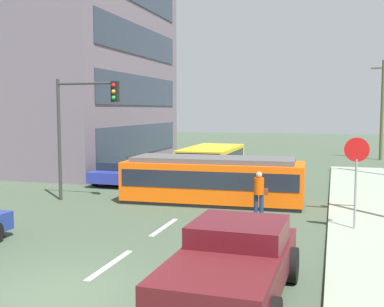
% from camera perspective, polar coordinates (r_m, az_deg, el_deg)
% --- Properties ---
extents(ground_plane, '(120.00, 120.00, 0.00)m').
position_cam_1_polar(ground_plane, '(19.75, 0.64, -6.07)').
color(ground_plane, '#40503C').
extents(sidewalk_curb_right, '(3.20, 36.00, 0.14)m').
position_cam_1_polar(sidewalk_curb_right, '(15.19, 21.96, -9.67)').
color(sidewalk_curb_right, gray).
rests_on(sidewalk_curb_right, ground).
extents(lane_stripe_1, '(0.16, 2.40, 0.01)m').
position_cam_1_polar(lane_stripe_1, '(12.49, -9.73, -12.91)').
color(lane_stripe_1, silver).
rests_on(lane_stripe_1, ground).
extents(lane_stripe_2, '(0.16, 2.40, 0.01)m').
position_cam_1_polar(lane_stripe_2, '(16.04, -3.32, -8.74)').
color(lane_stripe_2, silver).
rests_on(lane_stripe_2, ground).
extents(lane_stripe_3, '(0.16, 2.40, 0.01)m').
position_cam_1_polar(lane_stripe_3, '(25.99, 4.59, -3.32)').
color(lane_stripe_3, silver).
rests_on(lane_stripe_3, ground).
extents(lane_stripe_4, '(0.16, 2.40, 0.01)m').
position_cam_1_polar(lane_stripe_4, '(31.83, 6.83, -1.76)').
color(lane_stripe_4, silver).
rests_on(lane_stripe_4, ground).
extents(corner_building, '(15.88, 14.91, 22.40)m').
position_cam_1_polar(corner_building, '(36.29, -18.33, 16.65)').
color(corner_building, slate).
rests_on(corner_building, ground).
extents(streetcar_tram, '(7.50, 2.84, 1.92)m').
position_cam_1_polar(streetcar_tram, '(19.94, 2.54, -3.08)').
color(streetcar_tram, '#F2580B').
rests_on(streetcar_tram, ground).
extents(city_bus, '(2.56, 5.74, 1.84)m').
position_cam_1_polar(city_bus, '(26.05, 2.37, -0.96)').
color(city_bus, gold).
rests_on(city_bus, ground).
extents(pedestrian_crossing, '(0.51, 0.36, 1.67)m').
position_cam_1_polar(pedestrian_crossing, '(17.36, 8.00, -4.53)').
color(pedestrian_crossing, navy).
rests_on(pedestrian_crossing, ground).
extents(pickup_truck_parked, '(2.37, 5.04, 1.55)m').
position_cam_1_polar(pickup_truck_parked, '(9.92, 4.97, -12.89)').
color(pickup_truck_parked, '#51161A').
rests_on(pickup_truck_parked, ground).
extents(parked_sedan_mid, '(2.11, 4.58, 1.19)m').
position_cam_1_polar(parked_sedan_mid, '(25.68, -8.25, -2.07)').
color(parked_sedan_mid, '#273399').
rests_on(parked_sedan_mid, ground).
extents(stop_sign, '(0.76, 0.07, 2.88)m').
position_cam_1_polar(stop_sign, '(15.77, 19.00, -1.18)').
color(stop_sign, gray).
rests_on(stop_sign, sidewalk_curb_right).
extents(traffic_light_mast, '(2.84, 0.33, 5.16)m').
position_cam_1_polar(traffic_light_mast, '(20.54, -13.01, 4.37)').
color(traffic_light_mast, '#333333').
rests_on(traffic_light_mast, ground).
extents(utility_pole_far, '(1.80, 0.24, 7.61)m').
position_cam_1_polar(utility_pole_far, '(39.42, 21.73, 5.05)').
color(utility_pole_far, '#4B4F2F').
rests_on(utility_pole_far, ground).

